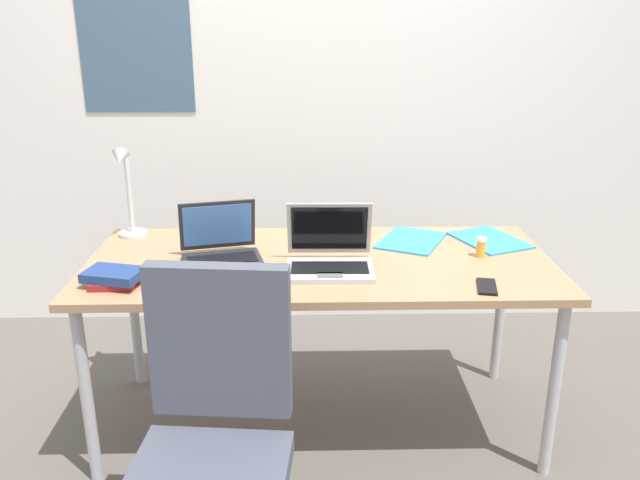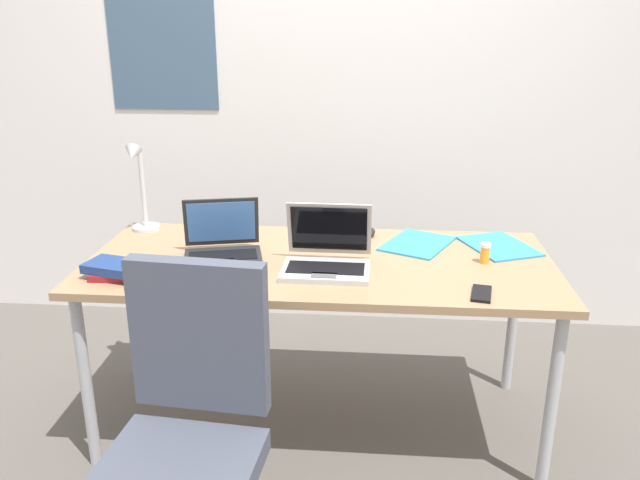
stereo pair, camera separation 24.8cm
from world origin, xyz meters
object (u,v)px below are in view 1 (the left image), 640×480
laptop_front_left (221,250)px  book_stack (114,277)px  computer_mouse (361,231)px  office_chair (213,473)px  pill_bottle (481,247)px  paper_folder_far_corner (489,240)px  laptop_by_keyboard (330,257)px  cell_phone (487,287)px  paper_folder_near_mouse (411,240)px  desk_lamp (127,193)px

laptop_front_left → book_stack: (-0.35, -0.23, -0.02)m
computer_mouse → office_chair: office_chair is taller
pill_bottle → book_stack: bearing=-169.5°
laptop_front_left → paper_folder_far_corner: (1.10, 0.21, -0.04)m
book_stack → paper_folder_far_corner: (1.45, 0.44, -0.03)m
laptop_by_keyboard → paper_folder_far_corner: (0.69, 0.30, -0.04)m
laptop_front_left → office_chair: (0.06, -0.80, -0.39)m
laptop_by_keyboard → pill_bottle: laptop_by_keyboard is taller
book_stack → laptop_front_left: bearing=33.4°
laptop_by_keyboard → cell_phone: bearing=-19.6°
computer_mouse → book_stack: (-0.91, -0.53, 0.01)m
cell_phone → office_chair: (-0.90, -0.52, -0.35)m
pill_bottle → paper_folder_near_mouse: pill_bottle is taller
cell_phone → paper_folder_near_mouse: cell_phone is taller
desk_lamp → paper_folder_near_mouse: desk_lamp is taller
desk_lamp → cell_phone: size_ratio=2.94×
laptop_by_keyboard → computer_mouse: (0.15, 0.40, -0.03)m
desk_lamp → computer_mouse: desk_lamp is taller
laptop_by_keyboard → paper_folder_far_corner: bearing=23.8°
desk_lamp → paper_folder_near_mouse: (1.19, -0.07, -0.19)m
paper_folder_near_mouse → laptop_by_keyboard: bearing=-139.3°
cell_phone → office_chair: 1.10m
desk_lamp → cell_phone: (1.37, -0.57, -0.19)m
paper_folder_near_mouse → laptop_front_left: bearing=-164.6°
paper_folder_near_mouse → office_chair: size_ratio=0.32×
pill_bottle → office_chair: 1.32m
book_stack → desk_lamp: bearing=97.9°
laptop_by_keyboard → paper_folder_far_corner: size_ratio=1.05×
desk_lamp → laptop_by_keyboard: size_ratio=1.23×
laptop_by_keyboard → paper_folder_near_mouse: 0.47m
pill_bottle → office_chair: size_ratio=0.08×
office_chair → paper_folder_far_corner: bearing=44.2°
laptop_front_left → paper_folder_far_corner: bearing=10.8°
desk_lamp → paper_folder_near_mouse: 1.21m
pill_bottle → office_chair: bearing=-139.2°
laptop_front_left → book_stack: laptop_front_left is taller
cell_phone → office_chair: bearing=-139.0°
computer_mouse → paper_folder_near_mouse: (0.20, -0.09, -0.01)m
laptop_front_left → paper_folder_near_mouse: bearing=15.4°
desk_lamp → computer_mouse: 1.00m
cell_phone → office_chair: office_chair is taller
desk_lamp → paper_folder_far_corner: bearing=-2.7°
laptop_front_left → office_chair: 0.89m
laptop_front_left → paper_folder_far_corner: laptop_front_left is taller
cell_phone → book_stack: book_stack is taller
computer_mouse → paper_folder_far_corner: (0.54, -0.09, -0.01)m
computer_mouse → office_chair: size_ratio=0.10×
desk_lamp → pill_bottle: bearing=-10.3°
desk_lamp → pill_bottle: (1.43, -0.26, -0.16)m
desk_lamp → laptop_front_left: 0.53m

